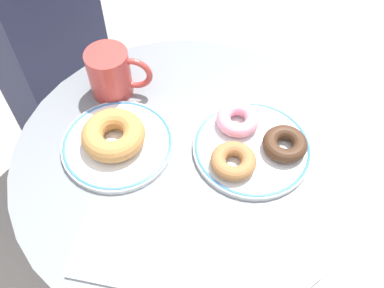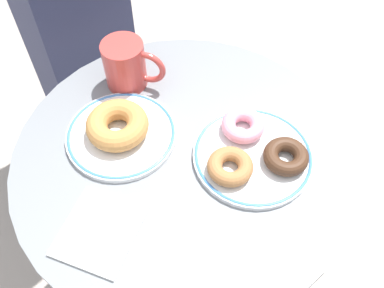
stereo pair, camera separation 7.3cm
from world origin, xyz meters
name	(u,v)px [view 1 (the left image)]	position (x,y,z in m)	size (l,w,h in m)	color
ground_plane	(187,283)	(0.00, 0.00, -0.01)	(7.00, 7.00, 0.02)	#9E9389
cafe_table	(184,212)	(0.00, 0.00, 0.49)	(0.63, 0.63, 0.72)	slate
plate_left	(118,144)	(-0.12, -0.01, 0.73)	(0.21, 0.21, 0.01)	white
plate_right	(252,148)	(0.12, 0.04, 0.73)	(0.22, 0.22, 0.01)	white
donut_old_fashioned	(113,135)	(-0.13, -0.01, 0.75)	(0.12, 0.12, 0.04)	#BC7F42
donut_chocolate	(285,144)	(0.18, 0.05, 0.74)	(0.08, 0.08, 0.03)	#422819
donut_pink_frosted	(238,119)	(0.09, 0.08, 0.74)	(0.08, 0.08, 0.03)	pink
donut_cinnamon	(233,161)	(0.09, -0.01, 0.74)	(0.08, 0.08, 0.03)	#A36B3D
paper_napkin	(115,244)	(-0.06, -0.19, 0.72)	(0.12, 0.13, 0.01)	white
coffee_mug	(112,73)	(-0.17, 0.12, 0.77)	(0.13, 0.08, 0.10)	#B73D38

